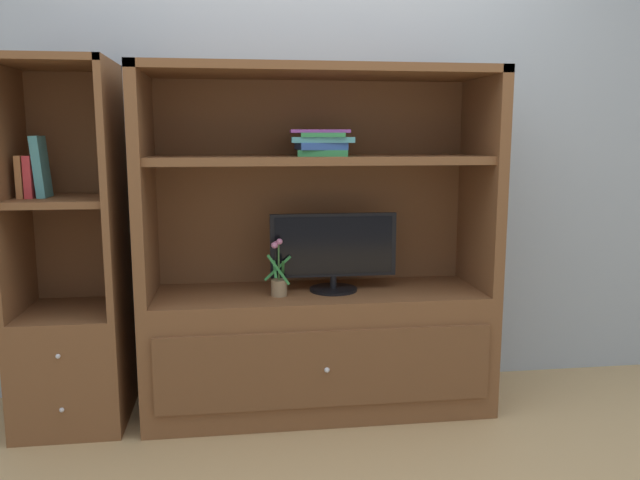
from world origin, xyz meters
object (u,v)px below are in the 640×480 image
bookshelf_tall (72,308)px  tv_monitor (334,250)px  magazine_stack (321,143)px  media_console (318,306)px  potted_plant (279,280)px  upright_book_row (34,172)px

bookshelf_tall → tv_monitor: bearing=-0.7°
magazine_stack → bookshelf_tall: (-1.13, 0.01, -0.73)m
media_console → bookshelf_tall: 1.12m
bookshelf_tall → media_console: bearing=-0.1°
media_console → magazine_stack: media_console is taller
tv_monitor → potted_plant: (-0.26, -0.06, -0.12)m
media_console → bookshelf_tall: bearing=179.9°
media_console → tv_monitor: media_console is taller
media_console → tv_monitor: (0.07, -0.01, 0.27)m
upright_book_row → magazine_stack: bearing=-0.1°
tv_monitor → potted_plant: bearing=-166.5°
media_console → upright_book_row: size_ratio=6.05×
upright_book_row → potted_plant: bearing=-3.6°
tv_monitor → upright_book_row: (-1.30, 0.00, 0.37)m
potted_plant → upright_book_row: size_ratio=1.00×
magazine_stack → upright_book_row: bearing=179.9°
potted_plant → tv_monitor: bearing=13.5°
bookshelf_tall → upright_book_row: 0.62m
media_console → upright_book_row: (-1.23, -0.01, 0.64)m
tv_monitor → bookshelf_tall: bearing=179.3°
bookshelf_tall → upright_book_row: (-0.12, -0.01, 0.61)m
potted_plant → bookshelf_tall: bearing=175.2°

